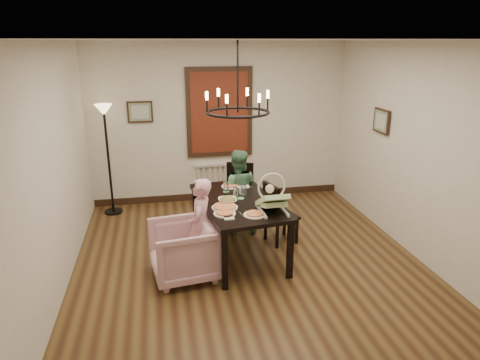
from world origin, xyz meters
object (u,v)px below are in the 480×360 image
object	(u,v)px
armchair	(183,250)
seated_man	(237,199)
elderly_woman	(201,235)
chair_far	(238,195)
drinking_glass	(235,193)
chair_right	(281,212)
dining_table	(238,206)
floor_lamp	(109,162)
baby_bouncer	(272,199)

from	to	relation	value
armchair	seated_man	world-z (taller)	seated_man
armchair	elderly_woman	size ratio (longest dim) A/B	0.76
chair_far	seated_man	world-z (taller)	seated_man
elderly_woman	drinking_glass	world-z (taller)	elderly_woman
chair_right	dining_table	bearing A→B (deg)	95.64
drinking_glass	elderly_woman	bearing A→B (deg)	-136.23
floor_lamp	drinking_glass	bearing A→B (deg)	-44.46
dining_table	baby_bouncer	size ratio (longest dim) A/B	3.51
drinking_glass	dining_table	bearing A→B (deg)	-84.23
drinking_glass	chair_far	bearing A→B (deg)	76.47
seated_man	baby_bouncer	distance (m)	1.29
floor_lamp	armchair	bearing A→B (deg)	-65.91
chair_far	elderly_woman	xyz separation A→B (m)	(-0.74, -1.39, 0.03)
baby_bouncer	armchair	bearing A→B (deg)	177.86
chair_right	baby_bouncer	distance (m)	0.95
armchair	chair_far	bearing A→B (deg)	138.52
dining_table	elderly_woman	xyz separation A→B (m)	(-0.54, -0.39, -0.19)
armchair	baby_bouncer	distance (m)	1.26
chair_far	armchair	size ratio (longest dim) A/B	1.25
dining_table	seated_man	size ratio (longest dim) A/B	1.68
armchair	floor_lamp	bearing A→B (deg)	-163.69
baby_bouncer	drinking_glass	bearing A→B (deg)	119.91
dining_table	armchair	xyz separation A→B (m)	(-0.76, -0.45, -0.35)
seated_man	floor_lamp	xyz separation A→B (m)	(-1.94, 1.15, 0.37)
dining_table	floor_lamp	distance (m)	2.61
chair_far	armchair	distance (m)	1.74
floor_lamp	chair_right	bearing A→B (deg)	-32.98
drinking_glass	armchair	bearing A→B (deg)	-143.07
armchair	dining_table	bearing A→B (deg)	112.44
chair_far	seated_man	xyz separation A→B (m)	(-0.07, -0.27, 0.05)
chair_right	elderly_woman	xyz separation A→B (m)	(-1.23, -0.65, 0.06)
dining_table	armchair	distance (m)	0.95
elderly_woman	baby_bouncer	size ratio (longest dim) A/B	2.02
chair_right	floor_lamp	bearing A→B (deg)	41.60
chair_right	armchair	bearing A→B (deg)	100.65
seated_man	floor_lamp	bearing A→B (deg)	-21.10
chair_far	baby_bouncer	distance (m)	1.54
elderly_woman	baby_bouncer	bearing A→B (deg)	101.73
dining_table	chair_far	xyz separation A→B (m)	(0.20, 1.00, -0.22)
dining_table	chair_right	world-z (taller)	chair_right
dining_table	elderly_woman	size ratio (longest dim) A/B	1.74
elderly_woman	seated_man	distance (m)	1.31
dining_table	baby_bouncer	xyz separation A→B (m)	(0.34, -0.46, 0.25)
seated_man	chair_right	bearing A→B (deg)	149.08
armchair	seated_man	xyz separation A→B (m)	(0.90, 1.18, 0.18)
dining_table	seated_man	distance (m)	0.77
dining_table	elderly_woman	bearing A→B (deg)	-151.48
dining_table	chair_far	size ratio (longest dim) A/B	1.84
seated_man	baby_bouncer	xyz separation A→B (m)	(0.21, -1.20, 0.42)
baby_bouncer	floor_lamp	size ratio (longest dim) A/B	0.28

